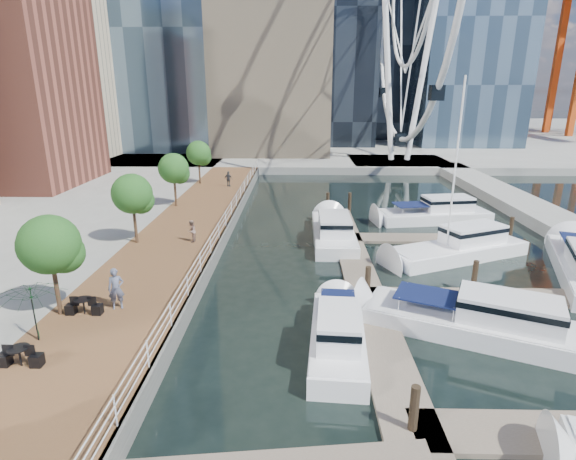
% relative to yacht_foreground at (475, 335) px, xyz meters
% --- Properties ---
extents(ground, '(520.00, 520.00, 0.00)m').
position_rel_yacht_foreground_xyz_m(ground, '(-7.38, -4.23, 0.00)').
color(ground, black).
rests_on(ground, ground).
extents(boardwalk, '(6.00, 60.00, 1.00)m').
position_rel_yacht_foreground_xyz_m(boardwalk, '(-16.38, 10.77, 0.50)').
color(boardwalk, brown).
rests_on(boardwalk, ground).
extents(seawall, '(0.25, 60.00, 1.00)m').
position_rel_yacht_foreground_xyz_m(seawall, '(-13.38, 10.77, 0.50)').
color(seawall, '#595954').
rests_on(seawall, ground).
extents(land_far, '(200.00, 114.00, 1.00)m').
position_rel_yacht_foreground_xyz_m(land_far, '(-7.38, 97.77, 0.50)').
color(land_far, gray).
rests_on(land_far, ground).
extents(breakwater, '(4.00, 60.00, 1.00)m').
position_rel_yacht_foreground_xyz_m(breakwater, '(12.62, 15.77, 0.50)').
color(breakwater, gray).
rests_on(breakwater, ground).
extents(pier, '(14.00, 12.00, 1.00)m').
position_rel_yacht_foreground_xyz_m(pier, '(6.62, 47.77, 0.50)').
color(pier, gray).
rests_on(pier, ground).
extents(railing, '(0.10, 60.00, 1.05)m').
position_rel_yacht_foreground_xyz_m(railing, '(-13.48, 10.77, 1.52)').
color(railing, white).
rests_on(railing, boardwalk).
extents(floating_docks, '(16.00, 34.00, 2.60)m').
position_rel_yacht_foreground_xyz_m(floating_docks, '(0.59, 5.75, 0.49)').
color(floating_docks, '#6D6051').
rests_on(floating_docks, ground).
extents(street_trees, '(2.60, 42.60, 4.60)m').
position_rel_yacht_foreground_xyz_m(street_trees, '(-18.78, 9.77, 4.29)').
color(street_trees, '#3F2B1C').
rests_on(street_trees, ground).
extents(yacht_foreground, '(11.11, 7.11, 2.15)m').
position_rel_yacht_foreground_xyz_m(yacht_foreground, '(0.00, 0.00, 0.00)').
color(yacht_foreground, silver).
rests_on(yacht_foreground, ground).
extents(pedestrian_near, '(0.82, 0.68, 1.95)m').
position_rel_yacht_foreground_xyz_m(pedestrian_near, '(-16.39, 0.38, 1.97)').
color(pedestrian_near, slate).
rests_on(pedestrian_near, boardwalk).
extents(pedestrian_mid, '(0.57, 0.72, 1.49)m').
position_rel_yacht_foreground_xyz_m(pedestrian_mid, '(-15.14, 9.97, 1.74)').
color(pedestrian_mid, gray).
rests_on(pedestrian_mid, boardwalk).
extents(pedestrian_far, '(1.02, 0.70, 1.61)m').
position_rel_yacht_foreground_xyz_m(pedestrian_far, '(-15.41, 28.23, 1.80)').
color(pedestrian_far, '#2E333A').
rests_on(pedestrian_far, boardwalk).
extents(moored_yachts, '(20.55, 32.14, 11.50)m').
position_rel_yacht_foreground_xyz_m(moored_yachts, '(2.22, 8.63, 0.00)').
color(moored_yachts, white).
rests_on(moored_yachts, ground).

